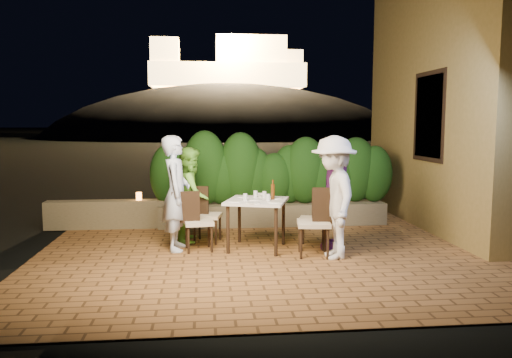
{
  "coord_description": "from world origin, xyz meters",
  "views": [
    {
      "loc": [
        -1.05,
        -6.79,
        1.89
      ],
      "look_at": [
        -0.29,
        0.63,
        1.05
      ],
      "focal_mm": 35.0,
      "sensor_mm": 36.0,
      "label": 1
    }
  ],
  "objects": [
    {
      "name": "diner_green",
      "position": [
        -1.28,
        1.16,
        0.75
      ],
      "size": [
        0.63,
        0.77,
        1.51
      ],
      "primitive_type": "imported",
      "rotation": [
        0.0,
        0.0,
        1.49
      ],
      "color": "#72C93E",
      "rests_on": "ground"
    },
    {
      "name": "hedge",
      "position": [
        0.2,
        2.3,
        0.95
      ],
      "size": [
        4.0,
        0.7,
        1.1
      ],
      "primitive_type": null,
      "color": "#173D10",
      "rests_on": "planter"
    },
    {
      "name": "chair_left_back",
      "position": [
        -1.02,
        1.05,
        0.45
      ],
      "size": [
        0.5,
        0.5,
        0.9
      ],
      "primitive_type": null,
      "rotation": [
        0.0,
        0.0,
        -0.22
      ],
      "color": "black",
      "rests_on": "ground"
    },
    {
      "name": "beer_bottle",
      "position": [
        -0.05,
        0.53,
        0.9
      ],
      "size": [
        0.06,
        0.06,
        0.3
      ],
      "primitive_type": null,
      "color": "#512B0D",
      "rests_on": "dining_table"
    },
    {
      "name": "planter",
      "position": [
        0.2,
        2.3,
        0.2
      ],
      "size": [
        4.2,
        0.55,
        0.4
      ],
      "primitive_type": "cube",
      "color": "brown",
      "rests_on": "ground"
    },
    {
      "name": "terrace_floor",
      "position": [
        0.0,
        0.5,
        -0.07
      ],
      "size": [
        7.0,
        6.0,
        0.15
      ],
      "primitive_type": "cube",
      "color": "brown",
      "rests_on": "ground"
    },
    {
      "name": "bowl",
      "position": [
        -0.21,
        0.84,
        0.77
      ],
      "size": [
        0.26,
        0.26,
        0.04
      ],
      "primitive_type": "imported",
      "rotation": [
        0.0,
        0.0,
        -0.63
      ],
      "color": "white",
      "rests_on": "dining_table"
    },
    {
      "name": "diner_blue",
      "position": [
        -1.48,
        0.61,
        0.86
      ],
      "size": [
        0.44,
        0.64,
        1.71
      ],
      "primitive_type": "imported",
      "rotation": [
        0.0,
        0.0,
        1.53
      ],
      "color": "silver",
      "rests_on": "ground"
    },
    {
      "name": "chair_left_front",
      "position": [
        -1.15,
        0.53,
        0.45
      ],
      "size": [
        0.46,
        0.46,
        0.89
      ],
      "primitive_type": null,
      "rotation": [
        0.0,
        0.0,
        0.12
      ],
      "color": "black",
      "rests_on": "ground"
    },
    {
      "name": "hill",
      "position": [
        2.0,
        60.0,
        -4.0
      ],
      "size": [
        52.0,
        40.0,
        22.0
      ],
      "primitive_type": "ellipsoid",
      "color": "black",
      "rests_on": "ground"
    },
    {
      "name": "window_frame",
      "position": [
        2.81,
        1.5,
        2.0
      ],
      "size": [
        0.06,
        1.15,
        1.55
      ],
      "primitive_type": "cube",
      "color": "black",
      "rests_on": "building_wall"
    },
    {
      "name": "glass_sw",
      "position": [
        -0.28,
        0.75,
        0.8
      ],
      "size": [
        0.06,
        0.06,
        0.11
      ],
      "primitive_type": "cylinder",
      "color": "silver",
      "rests_on": "dining_table"
    },
    {
      "name": "chair_right_front",
      "position": [
        0.48,
        0.07,
        0.49
      ],
      "size": [
        0.51,
        0.51,
        0.98
      ],
      "primitive_type": null,
      "rotation": [
        0.0,
        0.0,
        3.01
      ],
      "color": "black",
      "rests_on": "ground"
    },
    {
      "name": "window_pane",
      "position": [
        2.82,
        1.5,
        2.0
      ],
      "size": [
        0.08,
        1.0,
        1.4
      ],
      "primitive_type": "cube",
      "color": "black",
      "rests_on": "building_wall"
    },
    {
      "name": "parapet",
      "position": [
        -2.8,
        2.3,
        0.25
      ],
      "size": [
        2.2,
        0.3,
        0.5
      ],
      "primitive_type": "cube",
      "color": "brown",
      "rests_on": "ground"
    },
    {
      "name": "plate_se",
      "position": [
        0.01,
        0.63,
        0.76
      ],
      "size": [
        0.22,
        0.22,
        0.01
      ],
      "primitive_type": "cylinder",
      "color": "white",
      "rests_on": "dining_table"
    },
    {
      "name": "building_wall",
      "position": [
        3.6,
        2.0,
        2.5
      ],
      "size": [
        1.6,
        5.0,
        5.0
      ],
      "primitive_type": "cube",
      "color": "olive",
      "rests_on": "ground"
    },
    {
      "name": "plate_sw",
      "position": [
        -0.47,
        0.84,
        0.76
      ],
      "size": [
        0.2,
        0.2,
        0.01
      ],
      "primitive_type": "cylinder",
      "color": "white",
      "rests_on": "dining_table"
    },
    {
      "name": "fortress",
      "position": [
        2.0,
        60.0,
        10.5
      ],
      "size": [
        26.0,
        8.0,
        8.0
      ],
      "primitive_type": null,
      "color": "#FFCC7A",
      "rests_on": "hill"
    },
    {
      "name": "ground",
      "position": [
        0.0,
        0.0,
        -0.02
      ],
      "size": [
        400.0,
        400.0,
        0.0
      ],
      "primitive_type": "plane",
      "color": "black",
      "rests_on": "ground"
    },
    {
      "name": "plate_nw",
      "position": [
        -0.63,
        0.39,
        0.76
      ],
      "size": [
        0.2,
        0.2,
        0.01
      ],
      "primitive_type": "cylinder",
      "color": "white",
      "rests_on": "dining_table"
    },
    {
      "name": "diner_purple",
      "position": [
        0.9,
        0.46,
        0.84
      ],
      "size": [
        0.76,
        1.07,
        1.68
      ],
      "primitive_type": "imported",
      "rotation": [
        0.0,
        0.0,
        -1.97
      ],
      "color": "#662570",
      "rests_on": "ground"
    },
    {
      "name": "plate_front",
      "position": [
        -0.37,
        0.21,
        0.76
      ],
      "size": [
        0.21,
        0.21,
        0.01
      ],
      "primitive_type": "cylinder",
      "color": "white",
      "rests_on": "dining_table"
    },
    {
      "name": "chair_right_back",
      "position": [
        0.57,
        0.53,
        0.45
      ],
      "size": [
        0.53,
        0.53,
        0.9
      ],
      "primitive_type": null,
      "rotation": [
        0.0,
        0.0,
        2.82
      ],
      "color": "black",
      "rests_on": "ground"
    },
    {
      "name": "plate_ne",
      "position": [
        -0.05,
        0.26,
        0.76
      ],
      "size": [
        0.22,
        0.22,
        0.01
      ],
      "primitive_type": "cylinder",
      "color": "white",
      "rests_on": "dining_table"
    },
    {
      "name": "parapet_lamp",
      "position": [
        -2.25,
        2.3,
        0.57
      ],
      "size": [
        0.1,
        0.1,
        0.14
      ],
      "primitive_type": "cylinder",
      "color": "orange",
      "rests_on": "parapet"
    },
    {
      "name": "diner_white",
      "position": [
        0.73,
        -0.06,
        0.86
      ],
      "size": [
        0.65,
        1.12,
        1.72
      ],
      "primitive_type": "imported",
      "rotation": [
        0.0,
        0.0,
        -1.56
      ],
      "color": "silver",
      "rests_on": "ground"
    },
    {
      "name": "dining_table",
      "position": [
        -0.29,
        0.53,
        0.38
      ],
      "size": [
        1.07,
        1.07,
        0.75
      ],
      "primitive_type": null,
      "rotation": [
        0.0,
        0.0,
        -0.31
      ],
      "color": "white",
      "rests_on": "ground"
    },
    {
      "name": "plate_centre",
      "position": [
        -0.32,
        0.5,
        0.76
      ],
      "size": [
        0.2,
        0.2,
        0.01
      ],
      "primitive_type": "cylinder",
      "color": "white",
      "rests_on": "dining_table"
    },
    {
      "name": "glass_ne",
      "position": [
        -0.13,
        0.4,
        0.8
      ],
      "size": [
        0.06,
        0.06,
        0.1
      ],
      "primitive_type": "cylinder",
      "color": "silver",
      "rests_on": "dining_table"
    },
    {
      "name": "glass_se",
      "position": [
        -0.16,
        0.66,
        0.8
      ],
      "size": [
        0.06,
        0.06,
        0.11
      ],
      "primitive_type": "cylinder",
      "color": "silver",
      "rests_on": "dining_table"
    },
    {
      "name": "glass_nw",
      "position": [
        -0.47,
        0.44,
        0.8
      ],
      "size": [
        0.06,
        0.06,
        0.11
      ],
      "primitive_type": "cylinder",
      "color": "silver",
      "rests_on": "dining_table"
    }
  ]
}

